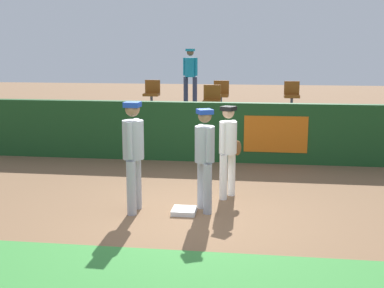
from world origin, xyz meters
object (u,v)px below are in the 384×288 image
(seat_back_center, at_px, (221,93))
(seat_front_center, at_px, (212,99))
(seat_back_right, at_px, (292,94))
(player_fielder_home, at_px, (228,145))
(first_base, at_px, (184,211))
(spectator_hooded, at_px, (190,72))
(player_runner_visitor, at_px, (205,153))
(player_coach_visitor, at_px, (133,149))
(seat_back_left, at_px, (152,92))

(seat_back_center, bearing_deg, seat_front_center, -93.63)
(seat_back_right, distance_m, seat_front_center, 2.88)
(player_fielder_home, bearing_deg, seat_back_center, -148.26)
(first_base, height_order, spectator_hooded, spectator_hooded)
(player_runner_visitor, height_order, player_coach_visitor, player_coach_visitor)
(seat_back_center, height_order, spectator_hooded, spectator_hooded)
(seat_back_center, distance_m, seat_back_left, 2.16)
(player_coach_visitor, bearing_deg, player_runner_visitor, 101.17)
(seat_front_center, bearing_deg, player_runner_visitor, -85.88)
(player_fielder_home, xyz_separation_m, spectator_hooded, (-1.71, 7.30, 0.98))
(player_runner_visitor, relative_size, seat_back_center, 2.09)
(seat_back_right, distance_m, spectator_hooded, 3.47)
(player_runner_visitor, relative_size, seat_front_center, 2.09)
(player_runner_visitor, distance_m, seat_back_center, 7.03)
(player_fielder_home, distance_m, seat_back_center, 6.23)
(player_runner_visitor, height_order, seat_back_right, seat_back_right)
(first_base, bearing_deg, player_coach_visitor, -179.06)
(player_runner_visitor, distance_m, player_coach_visitor, 1.20)
(player_runner_visitor, height_order, seat_back_left, seat_back_left)
(first_base, distance_m, seat_back_center, 7.32)
(seat_back_center, height_order, seat_back_right, same)
(player_coach_visitor, bearing_deg, first_base, 92.85)
(first_base, xyz_separation_m, player_fielder_home, (0.67, 1.01, 0.95))
(player_fielder_home, distance_m, player_runner_visitor, 0.91)
(player_runner_visitor, bearing_deg, seat_back_right, 139.82)
(player_coach_visitor, distance_m, seat_back_left, 7.32)
(seat_back_center, xyz_separation_m, seat_front_center, (-0.11, -1.80, -0.00))
(first_base, height_order, seat_front_center, seat_front_center)
(player_fielder_home, height_order, player_runner_visitor, player_runner_visitor)
(player_coach_visitor, distance_m, seat_back_right, 7.83)
(player_coach_visitor, height_order, seat_back_left, player_coach_visitor)
(seat_back_left, bearing_deg, seat_front_center, -41.35)
(first_base, xyz_separation_m, spectator_hooded, (-1.04, 8.32, 1.92))
(seat_back_right, height_order, spectator_hooded, spectator_hooded)
(first_base, relative_size, player_runner_visitor, 0.23)
(player_runner_visitor, height_order, seat_back_center, seat_back_center)
(seat_back_center, bearing_deg, spectator_hooded, 134.61)
(seat_back_left, bearing_deg, seat_back_center, -0.00)
(first_base, xyz_separation_m, player_runner_visitor, (0.32, 0.18, 0.98))
(player_runner_visitor, bearing_deg, player_fielder_home, 132.06)
(spectator_hooded, bearing_deg, seat_back_left, 59.78)
(first_base, height_order, player_coach_visitor, player_coach_visitor)
(seat_back_left, bearing_deg, player_coach_visitor, -80.21)
(player_runner_visitor, xyz_separation_m, seat_back_left, (-2.42, 7.02, 0.38))
(seat_back_center, distance_m, seat_back_right, 2.13)
(player_fielder_home, xyz_separation_m, seat_back_center, (-0.61, 6.18, 0.41))
(seat_back_right, bearing_deg, spectator_hooded, 160.91)
(seat_back_right, bearing_deg, player_coach_visitor, -112.90)
(player_runner_visitor, bearing_deg, player_coach_visitor, -106.02)
(player_runner_visitor, bearing_deg, spectator_hooded, 164.25)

